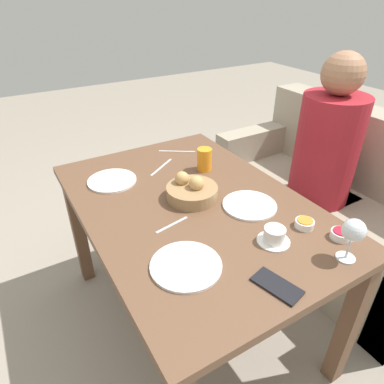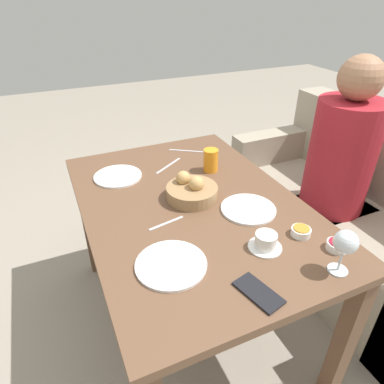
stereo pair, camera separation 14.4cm
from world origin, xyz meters
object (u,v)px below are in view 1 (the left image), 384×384
jam_bowl_berry (341,234)px  spoon_coffee (172,225)px  plate_near_right (186,266)px  cell_phone (277,286)px  juice_glass (204,159)px  couch (332,209)px  wine_glass (353,232)px  coffee_cup (274,236)px  fork_silver (161,167)px  seated_person (318,184)px  knife_silver (177,151)px  plate_near_left (112,181)px  jam_bowl_honey (305,224)px  plate_far_center (250,205)px  bread_basket (192,191)px

jam_bowl_berry → spoon_coffee: 0.61m
plate_near_right → spoon_coffee: (-0.22, 0.07, -0.00)m
cell_phone → juice_glass: bearing=163.8°
couch → spoon_coffee: (0.12, -1.16, 0.41)m
juice_glass → wine_glass: wine_glass is taller
plate_near_right → juice_glass: size_ratio=2.13×
coffee_cup → fork_silver: (-0.72, -0.09, -0.02)m
seated_person → knife_silver: bearing=-122.0°
jam_bowl_berry → plate_near_right: bearing=-105.8°
seated_person → plate_near_left: seated_person is taller
couch → coffee_cup: (0.39, -0.90, 0.43)m
plate_near_right → knife_silver: size_ratio=1.37×
jam_bowl_honey → knife_silver: size_ratio=0.41×
spoon_coffee → plate_far_center: bearing=81.6°
cell_phone → plate_near_right: bearing=-137.8°
plate_near_left → plate_near_right: (0.66, 0.02, 0.00)m
cell_phone → jam_bowl_honey: bearing=120.2°
juice_glass → spoon_coffee: bearing=-47.5°
plate_far_center → coffee_cup: 0.23m
plate_far_center → cell_phone: size_ratio=1.36×
plate_near_left → fork_silver: size_ratio=1.31×
bread_basket → knife_silver: 0.48m
bread_basket → jam_bowl_honey: bread_basket is taller
couch → plate_far_center: couch is taller
plate_near_right → jam_bowl_berry: (0.16, 0.55, 0.01)m
plate_near_left → jam_bowl_honey: jam_bowl_honey is taller
seated_person → plate_far_center: size_ratio=5.63×
cell_phone → plate_near_left: bearing=-166.3°
couch → plate_far_center: size_ratio=6.40×
plate_near_left → spoon_coffee: (0.44, 0.08, -0.00)m
cell_phone → knife_silver: bearing=168.6°
jam_bowl_berry → fork_silver: size_ratio=0.41×
plate_near_left → jam_bowl_honey: 0.86m
wine_glass → knife_silver: (-1.03, -0.08, -0.11)m
juice_glass → coffee_cup: 0.60m
plate_far_center → fork_silver: size_ratio=1.30×
plate_near_right → plate_far_center: (-0.17, 0.40, 0.00)m
plate_near_right → jam_bowl_honey: (0.04, 0.49, 0.01)m
jam_bowl_berry → knife_silver: bearing=-170.9°
wine_glass → plate_near_right: bearing=-116.4°
bread_basket → plate_near_right: bread_basket is taller
fork_silver → cell_phone: cell_phone is taller
juice_glass → jam_bowl_berry: bearing=11.2°
plate_near_left → jam_bowl_berry: (0.81, 0.57, 0.01)m
seated_person → juice_glass: bearing=-104.5°
plate_near_right → plate_far_center: 0.43m
plate_near_right → jam_bowl_berry: jam_bowl_berry is taller
plate_near_right → cell_phone: 0.29m
couch → wine_glass: bearing=-52.3°
plate_far_center → coffee_cup: (0.22, -0.07, 0.02)m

